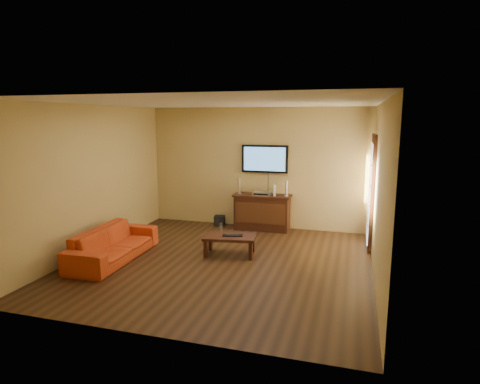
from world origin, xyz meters
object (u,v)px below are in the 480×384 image
at_px(sofa, 113,239).
at_px(game_console, 274,190).
at_px(television, 265,159).
at_px(coffee_table, 230,238).
at_px(media_console, 262,212).
at_px(speaker_right, 286,189).
at_px(av_receiver, 262,193).
at_px(speaker_left, 239,186).
at_px(bottle, 221,227).
at_px(keyboard, 233,235).
at_px(subwoofer, 219,220).

distance_m(sofa, game_console, 3.55).
bearing_deg(television, coffee_table, -94.76).
distance_m(media_console, sofa, 3.35).
relative_size(sofa, speaker_right, 5.69).
xyz_separation_m(media_console, coffee_table, (-0.17, -1.85, -0.08)).
bearing_deg(game_console, av_receiver, 170.95).
height_order(sofa, speaker_left, speaker_left).
height_order(media_console, bottle, media_console).
xyz_separation_m(av_receiver, game_console, (0.27, 0.04, 0.08)).
distance_m(game_console, keyboard, 1.97).
height_order(subwoofer, bottle, subwoofer).
bearing_deg(keyboard, subwoofer, 115.44).
distance_m(coffee_table, game_console, 1.98).
xyz_separation_m(media_console, subwoofer, (-1.03, 0.06, -0.28)).
height_order(subwoofer, keyboard, keyboard).
relative_size(television, av_receiver, 2.82).
bearing_deg(sofa, coffee_table, -68.87).
bearing_deg(television, keyboard, -93.15).
distance_m(bottle, keyboard, 1.63).
relative_size(media_console, bottle, 6.19).
bearing_deg(subwoofer, media_console, -12.13).
height_order(television, bottle, television).
bearing_deg(bottle, game_console, 20.68).
bearing_deg(speaker_left, media_console, 0.49).
bearing_deg(bottle, coffee_table, -65.29).
bearing_deg(game_console, sofa, -148.34).
bearing_deg(speaker_right, game_console, -178.47).
distance_m(media_console, coffee_table, 1.86).
bearing_deg(game_console, television, 124.74).
xyz_separation_m(coffee_table, subwoofer, (-0.86, 1.91, -0.20)).
xyz_separation_m(television, keyboard, (-0.11, -2.07, -1.19)).
distance_m(coffee_table, speaker_left, 1.99).
relative_size(av_receiver, subwoofer, 1.63).
bearing_deg(speaker_right, television, 158.45).
relative_size(speaker_left, av_receiver, 0.97).
distance_m(television, sofa, 3.71).
xyz_separation_m(speaker_left, game_console, (0.81, -0.01, -0.04)).
relative_size(sofa, av_receiver, 5.23).
bearing_deg(speaker_right, media_console, 179.19).
relative_size(av_receiver, game_console, 1.52).
relative_size(media_console, coffee_table, 1.28).
bearing_deg(speaker_right, subwoofer, 177.63).
distance_m(coffee_table, sofa, 2.05).
xyz_separation_m(television, game_console, (0.27, -0.22, -0.66)).
bearing_deg(media_console, coffee_table, -95.27).
bearing_deg(speaker_left, av_receiver, -4.89).
distance_m(television, subwoofer, 1.79).
xyz_separation_m(bottle, keyboard, (0.71, -1.44, 0.28)).
xyz_separation_m(media_console, bottle, (-0.83, -0.43, -0.30)).
bearing_deg(television, speaker_left, -158.73).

